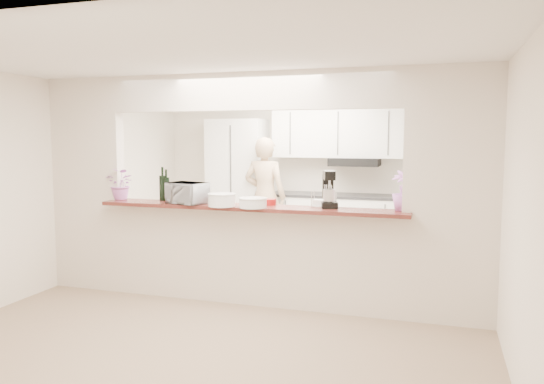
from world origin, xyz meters
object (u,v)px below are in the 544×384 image
at_px(refrigerator, 447,204).
at_px(stand_mixer, 329,191).
at_px(toaster_oven, 187,193).
at_px(person, 265,197).

height_order(refrigerator, stand_mixer, refrigerator).
bearing_deg(stand_mixer, toaster_oven, -174.01).
height_order(refrigerator, toaster_oven, refrigerator).
xyz_separation_m(toaster_oven, stand_mixer, (1.55, 0.16, 0.06)).
bearing_deg(person, stand_mixer, 125.94).
xyz_separation_m(refrigerator, stand_mixer, (-1.20, -2.59, 0.41)).
distance_m(refrigerator, person, 2.67).
bearing_deg(stand_mixer, person, 122.87).
xyz_separation_m(refrigerator, person, (-2.65, -0.35, 0.06)).
bearing_deg(toaster_oven, stand_mixer, 22.26).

